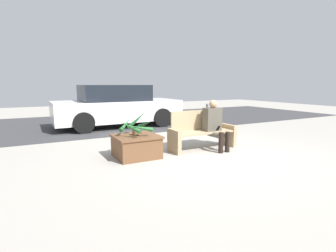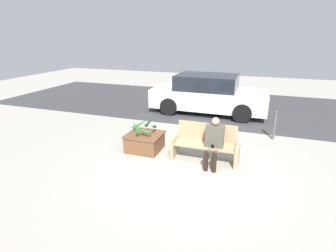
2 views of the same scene
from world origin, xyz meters
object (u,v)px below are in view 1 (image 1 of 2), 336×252
person_seated (215,123)px  bench (201,131)px  potted_plant (136,125)px  parked_car (117,106)px  bollard_post (207,116)px  planter_box (136,145)px

person_seated → bench: bearing=140.0°
potted_plant → parked_car: 4.20m
bench → bollard_post: size_ratio=1.87×
potted_plant → bench: bearing=-0.6°
person_seated → planter_box: size_ratio=1.27×
potted_plant → parked_car: parked_car is taller
bench → planter_box: 1.62m
parked_car → bollard_post: parked_car is taller
bench → planter_box: bearing=179.2°
bench → parked_car: (-0.76, 4.13, 0.31)m
parked_car → bollard_post: size_ratio=4.99×
planter_box → parked_car: bearing=78.2°
bench → person_seated: 0.36m
bench → potted_plant: (-1.62, 0.02, 0.26)m
bench → potted_plant: 1.64m
bench → planter_box: (-1.61, 0.02, -0.16)m
person_seated → bollard_post: person_seated is taller
potted_plant → bollard_post: (3.23, 1.95, -0.21)m
bench → planter_box: size_ratio=1.81×
bollard_post → potted_plant: bearing=-148.8°
bollard_post → bench: bearing=-129.3°
person_seated → planter_box: bearing=173.4°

